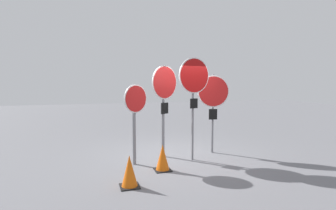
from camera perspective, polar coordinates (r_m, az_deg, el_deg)
ground_plane at (r=7.40m, az=1.73°, el=-11.33°), size 40.00×40.00×0.00m
stop_sign_0 at (r=6.56m, az=-7.18°, el=-1.05°), size 0.62×0.38×2.03m
stop_sign_1 at (r=7.18m, az=-0.82°, el=2.63°), size 0.82×0.47×2.54m
stop_sign_2 at (r=6.89m, az=5.69°, el=4.84°), size 0.91×0.24×2.72m
stop_sign_3 at (r=7.70m, az=9.81°, el=1.76°), size 0.90×0.23×2.31m
traffic_cone_0 at (r=5.40m, az=-8.38°, el=-14.08°), size 0.38×0.38×0.64m
traffic_cone_1 at (r=6.29m, az=-1.18°, el=-11.37°), size 0.38×0.38×0.62m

